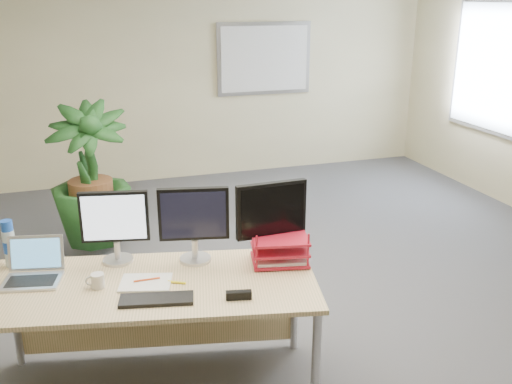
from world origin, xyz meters
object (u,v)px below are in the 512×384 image
object	(u,v)px
floor_plant	(90,180)
desk	(153,297)
monitor_left	(115,222)
laptop	(34,269)
monitor_right	(194,220)

from	to	relation	value
floor_plant	desk	bearing A→B (deg)	-82.35
monitor_left	laptop	bearing A→B (deg)	-170.79
laptop	desk	bearing A→B (deg)	-13.68
monitor_left	monitor_right	world-z (taller)	monitor_right
floor_plant	laptop	bearing A→B (deg)	-101.82
desk	laptop	bearing A→B (deg)	166.32
desk	monitor_right	distance (m)	0.54
desk	monitor_left	xyz separation A→B (m)	(-0.18, 0.24, 0.43)
monitor_left	laptop	xyz separation A→B (m)	(-0.49, -0.08, -0.21)
laptop	monitor_left	bearing A→B (deg)	9.21
floor_plant	monitor_right	size ratio (longest dim) A/B	3.08
desk	monitor_right	size ratio (longest dim) A/B	4.28
floor_plant	monitor_left	bearing A→B (deg)	-86.88
floor_plant	monitor_left	xyz separation A→B (m)	(0.10, -1.81, 0.27)
desk	monitor_right	world-z (taller)	monitor_right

